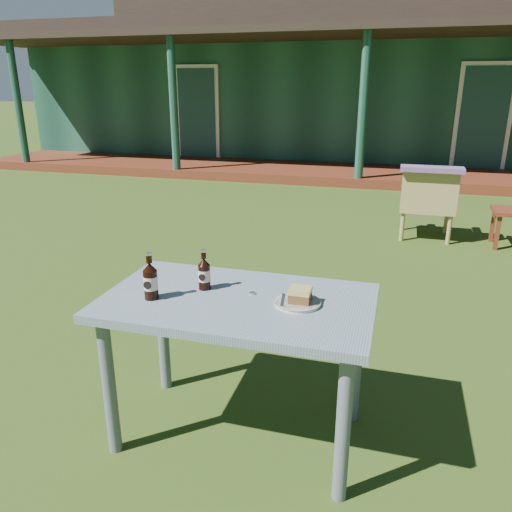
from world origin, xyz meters
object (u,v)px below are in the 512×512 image
(cola_bottle_near, at_px, (204,273))
(armchair_left, at_px, (428,200))
(cake_slice, at_px, (300,295))
(cafe_table, at_px, (238,319))
(plate, at_px, (298,302))
(cola_bottle_far, at_px, (150,280))

(cola_bottle_near, height_order, armchair_left, cola_bottle_near)
(cake_slice, bearing_deg, armchair_left, 79.36)
(cafe_table, relative_size, cake_slice, 13.04)
(cafe_table, distance_m, cola_bottle_near, 0.26)
(armchair_left, bearing_deg, cafe_table, -104.75)
(plate, relative_size, cola_bottle_near, 1.07)
(cola_bottle_far, bearing_deg, cafe_table, 16.01)
(cake_slice, relative_size, cola_bottle_near, 0.48)
(cafe_table, height_order, plate, plate)
(cafe_table, bearing_deg, plate, 2.96)
(cola_bottle_far, distance_m, armchair_left, 4.02)
(cafe_table, distance_m, cake_slice, 0.32)
(cake_slice, relative_size, cola_bottle_far, 0.43)
(plate, distance_m, cola_bottle_near, 0.46)
(cafe_table, height_order, cola_bottle_far, cola_bottle_far)
(cola_bottle_far, bearing_deg, armchair_left, 70.57)
(armchair_left, bearing_deg, cola_bottle_far, -109.43)
(cafe_table, height_order, cake_slice, cake_slice)
(cake_slice, bearing_deg, plate, -174.11)
(plate, bearing_deg, armchair_left, 79.20)
(plate, distance_m, armchair_left, 3.74)
(plate, xyz_separation_m, cola_bottle_near, (-0.45, 0.05, 0.07))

